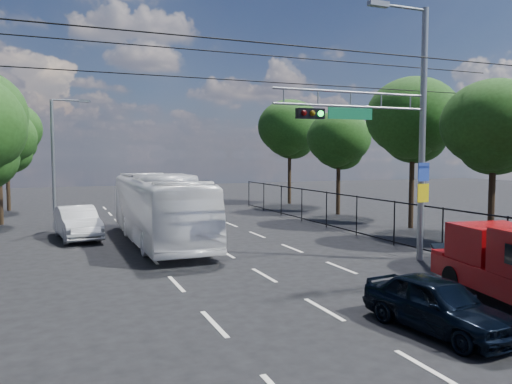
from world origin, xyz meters
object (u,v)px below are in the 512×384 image
white_bus (159,208)px  white_van (77,223)px  signal_mast (396,122)px  navy_hatchback (438,304)px

white_bus → white_van: white_bus is taller
signal_mast → white_van: size_ratio=2.01×
navy_hatchback → white_bus: (-3.59, 14.10, 0.94)m
signal_mast → navy_hatchback: 8.71m
navy_hatchback → white_van: bearing=106.2°
navy_hatchback → white_bus: bearing=97.3°
white_bus → white_van: 4.37m
navy_hatchback → white_van: 18.04m
white_bus → white_van: size_ratio=2.40×
white_van → signal_mast: bearing=-50.4°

